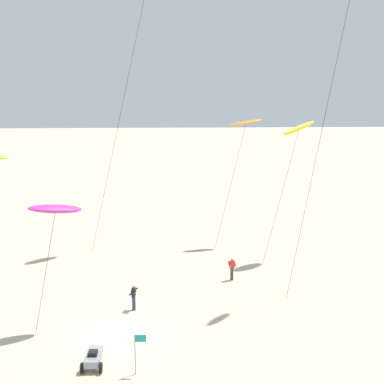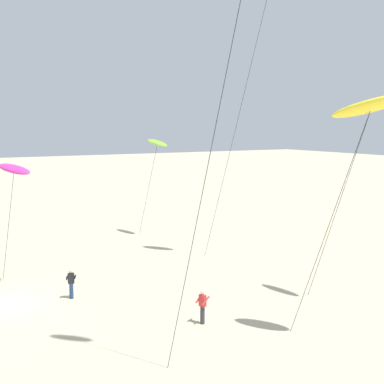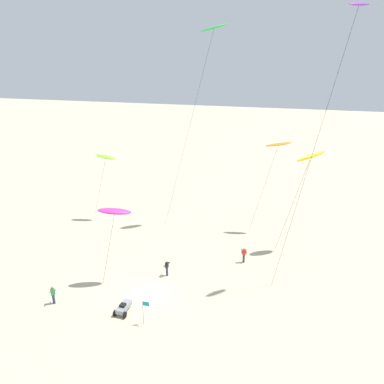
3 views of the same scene
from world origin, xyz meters
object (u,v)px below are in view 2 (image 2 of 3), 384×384
Objects in this scene: kite_orange at (371,109)px; kite_yellow at (371,106)px; kite_lime at (157,143)px; kite_magenta at (14,169)px; kite_flyer_nearest at (71,283)px; kite_flyer_middle at (202,306)px.

kite_yellow reaches higher than kite_orange.
kite_lime is 24.20m from kite_yellow.
kite_orange is 1.27× the size of kite_lime.
kite_flyer_nearest is at bearing 27.41° from kite_magenta.
kite_flyer_middle is (-2.06, -8.74, -9.54)m from kite_orange.
kite_flyer_middle is (-5.57, -4.67, -9.47)m from kite_yellow.
kite_yellow is at bearing 39.98° from kite_flyer_middle.
kite_flyer_nearest is at bearing -145.73° from kite_flyer_middle.
kite_orange is 20.78m from kite_lime.
kite_magenta is at bearing -145.19° from kite_yellow.
kite_flyer_nearest is (3.99, 2.07, -6.14)m from kite_magenta.
kite_magenta is 4.49× the size of kite_flyer_nearest.
kite_orange is at bearing 130.68° from kite_yellow.
kite_orange is 18.53m from kite_flyer_nearest.
kite_lime is 0.77× the size of kite_yellow.
kite_yellow is 18.00m from kite_flyer_nearest.
kite_flyer_nearest is (-12.23, -9.21, -9.47)m from kite_yellow.
kite_magenta is 0.67× the size of kite_yellow.
kite_lime is (-20.53, -2.24, -2.34)m from kite_orange.
kite_flyer_middle is at bearing 34.27° from kite_flyer_nearest.
kite_yellow is at bearing -49.32° from kite_orange.
kite_flyer_nearest is at bearing -123.31° from kite_orange.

